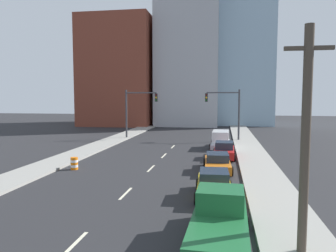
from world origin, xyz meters
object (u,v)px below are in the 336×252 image
at_px(traffic_barrel, 74,163).
at_px(utility_pole_right_near, 305,140).
at_px(pickup_truck_green, 219,223).
at_px(sedan_orange, 217,163).
at_px(traffic_signal_right, 229,108).
at_px(sedan_yellow, 214,185).
at_px(sedan_red, 224,151).
at_px(box_truck_silver, 221,140).
at_px(traffic_signal_left, 135,107).

bearing_deg(traffic_barrel, utility_pole_right_near, -39.72).
relative_size(pickup_truck_green, sedan_orange, 1.20).
xyz_separation_m(utility_pole_right_near, traffic_barrel, (-14.14, 11.75, -3.67)).
relative_size(traffic_signal_right, sedan_yellow, 1.47).
relative_size(traffic_signal_right, traffic_barrel, 6.94).
xyz_separation_m(sedan_orange, sedan_red, (0.53, 5.47, 0.05)).
xyz_separation_m(sedan_yellow, sedan_red, (0.60, 12.11, -0.00)).
height_order(traffic_barrel, sedan_yellow, sedan_yellow).
bearing_deg(sedan_orange, sedan_red, 81.59).
xyz_separation_m(traffic_signal_right, box_truck_silver, (-1.02, -6.54, -3.34)).
bearing_deg(traffic_signal_right, sedan_red, -93.00).
bearing_deg(sedan_yellow, sedan_red, 84.70).
bearing_deg(utility_pole_right_near, traffic_barrel, 140.28).
bearing_deg(box_truck_silver, sedan_yellow, -89.33).
height_order(utility_pole_right_near, box_truck_silver, utility_pole_right_near).
relative_size(utility_pole_right_near, pickup_truck_green, 1.39).
bearing_deg(sedan_red, traffic_signal_left, 134.95).
bearing_deg(sedan_orange, box_truck_silver, 86.27).
distance_m(utility_pole_right_near, box_truck_silver, 24.75).
xyz_separation_m(traffic_signal_right, sedan_yellow, (-1.25, -24.52, -3.57)).
distance_m(pickup_truck_green, sedan_red, 17.92).
bearing_deg(traffic_signal_left, utility_pole_right_near, -64.91).
height_order(traffic_barrel, sedan_red, sedan_red).
height_order(pickup_truck_green, sedan_red, pickup_truck_green).
bearing_deg(box_truck_silver, utility_pole_right_near, -81.54).
distance_m(traffic_signal_right, traffic_barrel, 22.99).
height_order(traffic_signal_left, sedan_red, traffic_signal_left).
bearing_deg(sedan_yellow, box_truck_silver, 86.80).
distance_m(sedan_orange, box_truck_silver, 11.33).
xyz_separation_m(traffic_signal_right, sedan_red, (-0.65, -12.40, -3.57)).
xyz_separation_m(sedan_red, box_truck_silver, (-0.37, 5.86, 0.23)).
distance_m(traffic_signal_left, box_truck_silver, 13.61).
height_order(sedan_red, box_truck_silver, box_truck_silver).
relative_size(traffic_signal_left, traffic_barrel, 6.94).
bearing_deg(sedan_red, traffic_barrel, -148.31).
relative_size(traffic_signal_right, utility_pole_right_near, 0.82).
relative_size(traffic_signal_left, traffic_signal_right, 1.00).
xyz_separation_m(traffic_barrel, pickup_truck_green, (11.26, -11.18, 0.32)).
height_order(traffic_signal_left, pickup_truck_green, traffic_signal_left).
bearing_deg(box_truck_silver, sedan_red, -84.99).
distance_m(traffic_signal_right, pickup_truck_green, 30.54).
height_order(traffic_signal_right, utility_pole_right_near, utility_pole_right_near).
height_order(traffic_signal_left, traffic_barrel, traffic_signal_left).
bearing_deg(box_truck_silver, traffic_signal_right, 82.60).
relative_size(traffic_signal_left, sedan_orange, 1.37).
bearing_deg(pickup_truck_green, utility_pole_right_near, -9.38).
bearing_deg(traffic_barrel, pickup_truck_green, -44.78).
xyz_separation_m(traffic_barrel, box_truck_silver, (11.14, 12.60, 0.45)).
bearing_deg(pickup_truck_green, traffic_signal_right, 90.15).
relative_size(traffic_barrel, pickup_truck_green, 0.16).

